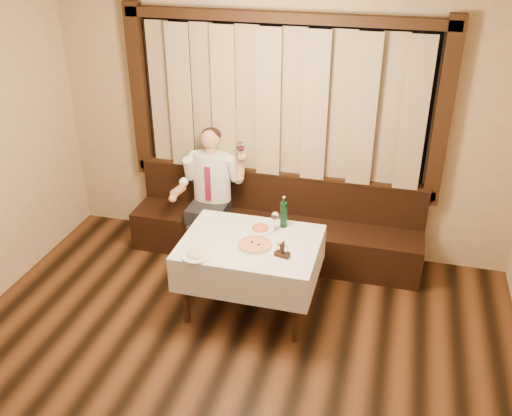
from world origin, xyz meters
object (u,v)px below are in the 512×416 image
(seated_man, at_px, (210,184))
(pizza, at_px, (255,245))
(green_bottle, at_px, (284,214))
(cruet_caddy, at_px, (282,251))
(banquette, at_px, (275,229))
(pasta_red, at_px, (260,227))
(pasta_cream, at_px, (196,253))
(dining_table, at_px, (250,251))

(seated_man, bearing_deg, pizza, -52.50)
(seated_man, bearing_deg, green_bottle, -31.75)
(pizza, distance_m, cruet_caddy, 0.30)
(banquette, relative_size, pizza, 9.82)
(pasta_red, distance_m, pasta_cream, 0.74)
(banquette, xyz_separation_m, pizza, (0.06, -1.10, 0.46))
(green_bottle, bearing_deg, pasta_red, -147.99)
(banquette, height_order, seated_man, seated_man)
(pasta_cream, relative_size, green_bottle, 0.84)
(pasta_red, relative_size, cruet_caddy, 1.87)
(banquette, relative_size, seated_man, 2.24)
(green_bottle, height_order, cruet_caddy, green_bottle)
(banquette, xyz_separation_m, green_bottle, (0.23, -0.68, 0.58))
(dining_table, distance_m, green_bottle, 0.49)
(dining_table, distance_m, pasta_red, 0.27)
(dining_table, height_order, pizza, pizza)
(banquette, distance_m, cruet_caddy, 1.34)
(pasta_red, bearing_deg, pasta_cream, -125.42)
(cruet_caddy, height_order, seated_man, seated_man)
(dining_table, distance_m, cruet_caddy, 0.41)
(pasta_cream, distance_m, green_bottle, 0.96)
(banquette, height_order, pasta_cream, banquette)
(green_bottle, bearing_deg, cruet_caddy, -78.73)
(pizza, xyz_separation_m, cruet_caddy, (0.28, -0.11, 0.04))
(dining_table, relative_size, pizza, 3.90)
(pizza, bearing_deg, pasta_cream, -145.98)
(pasta_cream, relative_size, seated_man, 0.19)
(pizza, relative_size, pasta_red, 1.22)
(dining_table, bearing_deg, pasta_red, 80.96)
(green_bottle, bearing_deg, pizza, -112.56)
(dining_table, relative_size, pasta_red, 4.77)
(cruet_caddy, bearing_deg, banquette, 118.84)
(pasta_red, bearing_deg, dining_table, -99.04)
(dining_table, xyz_separation_m, green_bottle, (0.23, 0.35, 0.24))
(pasta_red, height_order, seated_man, seated_man)
(pasta_cream, bearing_deg, pizza, 34.02)
(pizza, distance_m, pasta_cream, 0.55)
(pasta_cream, distance_m, seated_man, 1.35)
(pizza, height_order, pasta_cream, pasta_cream)
(banquette, xyz_separation_m, pasta_cream, (-0.39, -1.40, 0.48))
(banquette, relative_size, dining_table, 2.52)
(dining_table, bearing_deg, green_bottle, 55.99)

